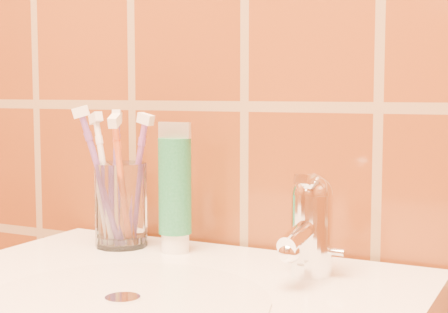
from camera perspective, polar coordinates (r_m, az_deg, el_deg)
The scene contains 8 objects.
glass_tumbler at distance 0.95m, azimuth -8.57°, elevation -3.99°, with size 0.07×0.07×0.12m, color white.
toothpaste_tube at distance 0.90m, azimuth -4.10°, elevation -2.94°, with size 0.05×0.04×0.17m.
faucet at distance 0.80m, azimuth 7.21°, elevation -5.37°, with size 0.05×0.11×0.12m.
toothbrush_0 at distance 0.96m, azimuth -9.84°, elevation -1.91°, with size 0.07×0.05×0.19m, color white, non-canonical shape.
toothbrush_1 at distance 0.92m, azimuth -8.51°, elevation -2.26°, with size 0.04×0.07×0.19m, color #CE5624, non-canonical shape.
toothbrush_2 at distance 0.94m, azimuth -7.35°, elevation -2.04°, with size 0.06×0.03×0.19m, color #964DA6, non-canonical shape.
toothbrush_3 at distance 0.93m, azimuth -10.15°, elevation -1.82°, with size 0.07×0.05×0.20m, color #75479A, non-canonical shape.
toothbrush_4 at distance 0.97m, azimuth -8.98°, elevation -1.78°, with size 0.04×0.06×0.19m, color #6A408B, non-canonical shape.
Camera 1 is at (0.39, 0.35, 1.06)m, focal length 55.00 mm.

